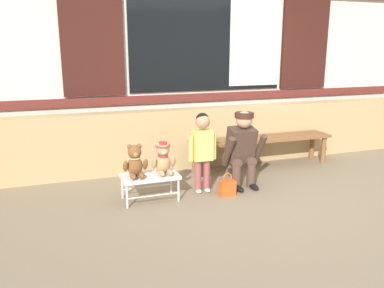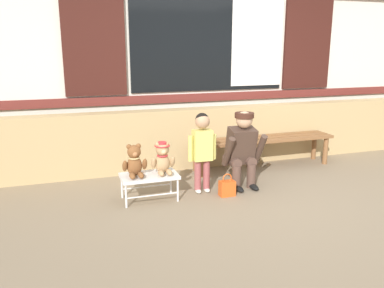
% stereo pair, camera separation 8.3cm
% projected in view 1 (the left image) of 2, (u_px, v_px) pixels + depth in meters
% --- Properties ---
extents(ground_plane, '(60.00, 60.00, 0.00)m').
position_uv_depth(ground_plane, '(265.00, 197.00, 4.58)').
color(ground_plane, '#84725B').
extents(brick_low_wall, '(7.32, 0.25, 0.85)m').
position_uv_depth(brick_low_wall, '(218.00, 136.00, 5.79)').
color(brick_low_wall, tan).
rests_on(brick_low_wall, ground).
extents(shop_facade, '(7.47, 0.26, 3.75)m').
position_uv_depth(shop_facade, '(206.00, 35.00, 5.92)').
color(shop_facade, silver).
rests_on(shop_facade, ground).
extents(wooden_bench_long, '(2.10, 0.40, 0.44)m').
position_uv_depth(wooden_bench_long, '(262.00, 142.00, 5.63)').
color(wooden_bench_long, brown).
rests_on(wooden_bench_long, ground).
extents(small_display_bench, '(0.64, 0.36, 0.30)m').
position_uv_depth(small_display_bench, '(150.00, 178.00, 4.42)').
color(small_display_bench, silver).
rests_on(small_display_bench, ground).
extents(teddy_bear_plain, '(0.28, 0.26, 0.36)m').
position_uv_depth(teddy_bear_plain, '(135.00, 162.00, 4.32)').
color(teddy_bear_plain, brown).
rests_on(teddy_bear_plain, small_display_bench).
extents(teddy_bear_with_hat, '(0.28, 0.27, 0.36)m').
position_uv_depth(teddy_bear_with_hat, '(163.00, 159.00, 4.42)').
color(teddy_bear_with_hat, tan).
rests_on(teddy_bear_with_hat, small_display_bench).
extents(child_standing, '(0.35, 0.18, 0.96)m').
position_uv_depth(child_standing, '(203.00, 144.00, 4.59)').
color(child_standing, '#994C4C').
rests_on(child_standing, ground).
extents(adult_crouching, '(0.50, 0.49, 0.95)m').
position_uv_depth(adult_crouching, '(242.00, 149.00, 4.83)').
color(adult_crouching, brown).
rests_on(adult_crouching, ground).
extents(handbag_on_ground, '(0.18, 0.11, 0.27)m').
position_uv_depth(handbag_on_ground, '(227.00, 188.00, 4.60)').
color(handbag_on_ground, '#DB561E').
rests_on(handbag_on_ground, ground).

